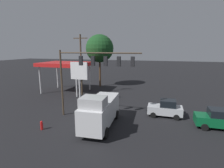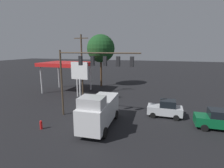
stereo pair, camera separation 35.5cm
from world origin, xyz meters
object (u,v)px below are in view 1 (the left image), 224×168
at_px(delivery_truck, 100,111).
at_px(street_tree, 100,49).
at_px(utility_pole, 81,64).
at_px(sedan_waiting, 220,119).
at_px(traffic_signal_assembly, 92,66).
at_px(hatchback_crossing, 165,108).
at_px(price_sign, 79,73).
at_px(fire_hydrant, 42,125).

xyz_separation_m(delivery_truck, street_tree, (6.84, -18.23, 5.99)).
distance_m(utility_pole, sedan_waiting, 20.41).
xyz_separation_m(traffic_signal_assembly, hatchback_crossing, (-7.68, -2.96, -4.86)).
bearing_deg(sedan_waiting, hatchback_crossing, -20.41).
height_order(traffic_signal_assembly, price_sign, traffic_signal_assembly).
xyz_separation_m(price_sign, street_tree, (1.03, -11.15, 3.41)).
distance_m(traffic_signal_assembly, utility_pole, 10.59).
bearing_deg(street_tree, price_sign, 95.30).
xyz_separation_m(utility_pole, street_tree, (-0.42, -7.55, 2.46)).
distance_m(utility_pole, delivery_truck, 13.39).
bearing_deg(fire_hydrant, utility_pole, -80.78).
height_order(hatchback_crossing, street_tree, street_tree).
height_order(price_sign, delivery_truck, price_sign).
relative_size(sedan_waiting, fire_hydrant, 5.04).
relative_size(utility_pole, price_sign, 1.70).
bearing_deg(hatchback_crossing, fire_hydrant, 31.15).
distance_m(price_sign, street_tree, 11.71).
xyz_separation_m(utility_pole, price_sign, (-1.45, 3.60, -0.95)).
distance_m(traffic_signal_assembly, sedan_waiting, 13.64).
height_order(sedan_waiting, street_tree, street_tree).
distance_m(utility_pole, hatchback_crossing, 15.28).
xyz_separation_m(price_sign, fire_hydrant, (-0.63, 9.27, -3.84)).
distance_m(sedan_waiting, fire_hydrant, 17.15).
bearing_deg(hatchback_crossing, sedan_waiting, 160.33).
bearing_deg(price_sign, traffic_signal_assembly, 129.08).
distance_m(traffic_signal_assembly, hatchback_crossing, 9.56).
bearing_deg(sedan_waiting, price_sign, -14.61).
distance_m(utility_pole, street_tree, 7.95).
height_order(price_sign, fire_hydrant, price_sign).
bearing_deg(fire_hydrant, sedan_waiting, -162.35).
xyz_separation_m(price_sign, hatchback_crossing, (-11.97, 2.32, -3.33)).
distance_m(sedan_waiting, delivery_truck, 11.59).
bearing_deg(utility_pole, street_tree, -93.18).
xyz_separation_m(street_tree, fire_hydrant, (-1.67, 20.42, -7.25)).
height_order(delivery_truck, street_tree, street_tree).
bearing_deg(delivery_truck, traffic_signal_assembly, -143.12).
xyz_separation_m(sedan_waiting, street_tree, (18.01, -15.22, 6.74)).
xyz_separation_m(traffic_signal_assembly, price_sign, (4.29, -5.28, -1.54)).
distance_m(hatchback_crossing, sedan_waiting, 5.30).
xyz_separation_m(traffic_signal_assembly, street_tree, (5.32, -16.43, 1.88)).
relative_size(utility_pole, hatchback_crossing, 2.59).
relative_size(street_tree, fire_hydrant, 11.91).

